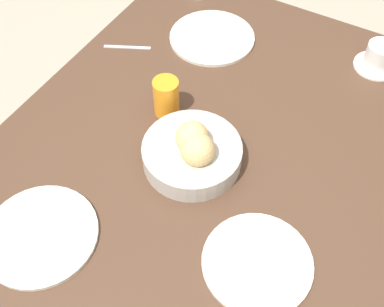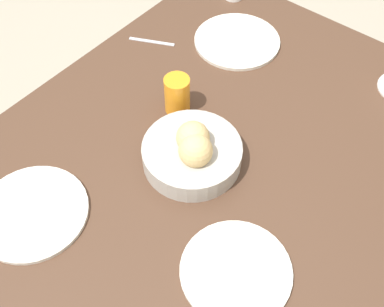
% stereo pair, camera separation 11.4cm
% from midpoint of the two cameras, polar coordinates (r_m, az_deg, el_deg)
% --- Properties ---
extents(ground_plane, '(10.00, 10.00, 0.00)m').
position_cam_midpoint_polar(ground_plane, '(1.81, -0.53, -15.62)').
color(ground_plane, '#A89E89').
extents(dining_table, '(1.39, 1.06, 0.75)m').
position_cam_midpoint_polar(dining_table, '(1.23, -0.76, -4.01)').
color(dining_table, '#4C3323').
rests_on(dining_table, ground_plane).
extents(bread_basket, '(0.24, 0.24, 0.12)m').
position_cam_midpoint_polar(bread_basket, '(1.13, -2.76, 0.04)').
color(bread_basket, '#B2ADA3').
rests_on(bread_basket, dining_table).
extents(plate_near_left, '(0.25, 0.25, 0.01)m').
position_cam_midpoint_polar(plate_near_left, '(1.48, 0.13, 13.49)').
color(plate_near_left, silver).
rests_on(plate_near_left, dining_table).
extents(plate_near_right, '(0.25, 0.25, 0.01)m').
position_cam_midpoint_polar(plate_near_right, '(1.12, -20.38, -9.24)').
color(plate_near_right, silver).
rests_on(plate_near_right, dining_table).
extents(plate_far_center, '(0.23, 0.23, 0.01)m').
position_cam_midpoint_polar(plate_far_center, '(1.02, 4.54, -13.02)').
color(plate_far_center, silver).
rests_on(plate_far_center, dining_table).
extents(juice_glass, '(0.07, 0.07, 0.10)m').
position_cam_midpoint_polar(juice_glass, '(1.23, -5.73, 6.51)').
color(juice_glass, orange).
rests_on(juice_glass, dining_table).
extents(coffee_cup, '(0.13, 0.13, 0.08)m').
position_cam_midpoint_polar(coffee_cup, '(1.44, 19.19, 10.59)').
color(coffee_cup, white).
rests_on(coffee_cup, dining_table).
extents(spoon_coffee, '(0.07, 0.13, 0.00)m').
position_cam_midpoint_polar(spoon_coffee, '(1.47, -9.94, 12.18)').
color(spoon_coffee, '#B7B7BC').
rests_on(spoon_coffee, dining_table).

